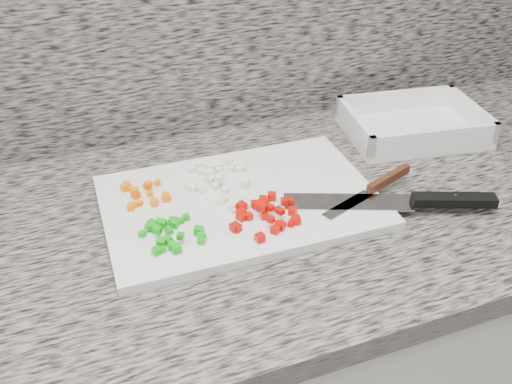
{
  "coord_description": "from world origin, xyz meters",
  "views": [
    {
      "loc": [
        -0.14,
        0.71,
        1.46
      ],
      "look_at": [
        0.13,
        1.43,
        0.94
      ],
      "focal_mm": 40.0,
      "sensor_mm": 36.0,
      "label": 1
    }
  ],
  "objects": [
    {
      "name": "countertop",
      "position": [
        0.0,
        1.44,
        0.88
      ],
      "size": [
        3.96,
        0.64,
        0.04
      ],
      "primitive_type": "cube",
      "color": "slate",
      "rests_on": "cabinet"
    },
    {
      "name": "cutting_board",
      "position": [
        0.11,
        1.45,
        0.91
      ],
      "size": [
        0.46,
        0.31,
        0.02
      ],
      "primitive_type": "cube",
      "rotation": [
        0.0,
        0.0,
        -0.02
      ],
      "color": "silver",
      "rests_on": "countertop"
    },
    {
      "name": "carrot_pile",
      "position": [
        -0.04,
        1.52,
        0.92
      ],
      "size": [
        0.07,
        0.08,
        0.02
      ],
      "color": "orange",
      "rests_on": "cutting_board"
    },
    {
      "name": "onion_pile",
      "position": [
        0.09,
        1.53,
        0.92
      ],
      "size": [
        0.12,
        0.11,
        0.02
      ],
      "color": "white",
      "rests_on": "cutting_board"
    },
    {
      "name": "green_pepper_pile",
      "position": [
        -0.02,
        1.4,
        0.92
      ],
      "size": [
        0.1,
        0.09,
        0.02
      ],
      "color": "#119C0E",
      "rests_on": "cutting_board"
    },
    {
      "name": "red_pepper_pile",
      "position": [
        0.13,
        1.39,
        0.92
      ],
      "size": [
        0.13,
        0.11,
        0.02
      ],
      "color": "#B90A02",
      "rests_on": "cutting_board"
    },
    {
      "name": "garlic_pile",
      "position": [
        0.09,
        1.44,
        0.92
      ],
      "size": [
        0.05,
        0.05,
        0.01
      ],
      "color": "beige",
      "rests_on": "cutting_board"
    },
    {
      "name": "chef_knife",
      "position": [
        0.38,
        1.34,
        0.92
      ],
      "size": [
        0.34,
        0.16,
        0.02
      ],
      "rotation": [
        0.0,
        0.0,
        -0.38
      ],
      "color": "silver",
      "rests_on": "cutting_board"
    },
    {
      "name": "paring_knife",
      "position": [
        0.34,
        1.4,
        0.92
      ],
      "size": [
        0.2,
        0.09,
        0.02
      ],
      "rotation": [
        0.0,
        0.0,
        0.36
      ],
      "color": "silver",
      "rests_on": "cutting_board"
    },
    {
      "name": "tray",
      "position": [
        0.53,
        1.57,
        0.92
      ],
      "size": [
        0.29,
        0.23,
        0.06
      ],
      "rotation": [
        0.0,
        0.0,
        -0.15
      ],
      "color": "white",
      "rests_on": "countertop"
    }
  ]
}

